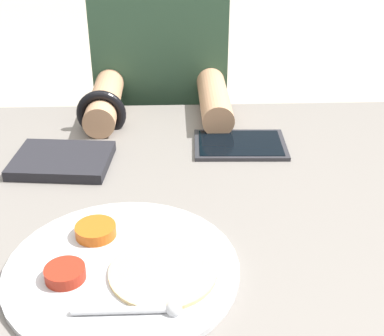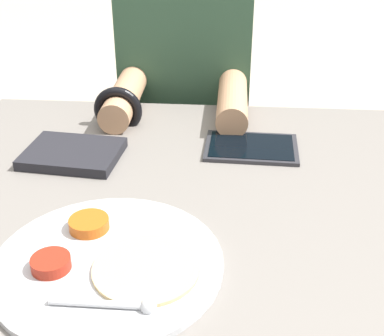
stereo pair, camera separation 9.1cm
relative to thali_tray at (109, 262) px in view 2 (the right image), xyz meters
name	(u,v)px [view 2 (the right image)]	position (x,y,z in m)	size (l,w,h in m)	color
thali_tray	(109,262)	(0.00, 0.00, 0.00)	(0.34, 0.34, 0.03)	#B7BABF
red_notebook	(73,154)	(-0.14, 0.33, 0.00)	(0.20, 0.16, 0.02)	silver
tablet_device	(251,147)	(0.22, 0.39, 0.00)	(0.19, 0.14, 0.01)	#28282D
person_diner	(186,126)	(0.05, 0.78, -0.14)	(0.35, 0.47, 1.21)	black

